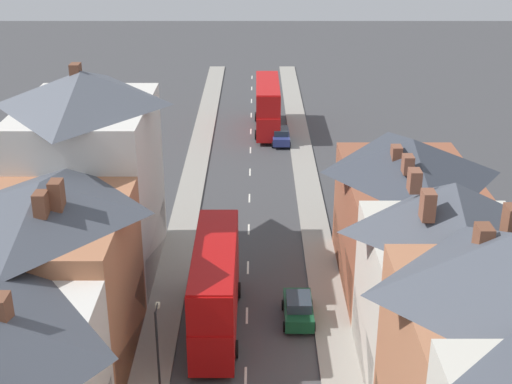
{
  "coord_description": "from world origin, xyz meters",
  "views": [
    {
      "loc": [
        0.56,
        -13.12,
        24.03
      ],
      "look_at": [
        0.71,
        38.04,
        2.25
      ],
      "focal_mm": 50.0,
      "sensor_mm": 36.0,
      "label": 1
    }
  ],
  "objects_px": {
    "car_near_blue": "(297,308)",
    "street_lamp": "(156,350)",
    "double_decker_bus_lead": "(214,285)",
    "double_decker_bus_mid_street": "(266,105)",
    "car_parked_left_a": "(279,136)"
  },
  "relations": [
    {
      "from": "car_parked_left_a",
      "to": "street_lamp",
      "type": "height_order",
      "value": "street_lamp"
    },
    {
      "from": "car_parked_left_a",
      "to": "street_lamp",
      "type": "relative_size",
      "value": 0.75
    },
    {
      "from": "double_decker_bus_lead",
      "to": "double_decker_bus_mid_street",
      "type": "relative_size",
      "value": 1.0
    },
    {
      "from": "double_decker_bus_lead",
      "to": "double_decker_bus_mid_street",
      "type": "bearing_deg",
      "value": 84.52
    },
    {
      "from": "car_near_blue",
      "to": "car_parked_left_a",
      "type": "distance_m",
      "value": 32.51
    },
    {
      "from": "car_near_blue",
      "to": "street_lamp",
      "type": "bearing_deg",
      "value": -134.31
    },
    {
      "from": "street_lamp",
      "to": "car_near_blue",
      "type": "bearing_deg",
      "value": 45.69
    },
    {
      "from": "car_parked_left_a",
      "to": "street_lamp",
      "type": "xyz_separation_m",
      "value": [
        -7.35,
        -40.04,
        2.39
      ]
    },
    {
      "from": "double_decker_bus_lead",
      "to": "street_lamp",
      "type": "height_order",
      "value": "street_lamp"
    },
    {
      "from": "double_decker_bus_mid_street",
      "to": "car_near_blue",
      "type": "bearing_deg",
      "value": -87.97
    },
    {
      "from": "double_decker_bus_mid_street",
      "to": "car_parked_left_a",
      "type": "xyz_separation_m",
      "value": [
        1.31,
        -4.41,
        -1.96
      ]
    },
    {
      "from": "car_parked_left_a",
      "to": "street_lamp",
      "type": "distance_m",
      "value": 40.78
    },
    {
      "from": "car_parked_left_a",
      "to": "double_decker_bus_mid_street",
      "type": "bearing_deg",
      "value": 106.52
    },
    {
      "from": "double_decker_bus_lead",
      "to": "car_near_blue",
      "type": "relative_size",
      "value": 2.79
    },
    {
      "from": "double_decker_bus_mid_street",
      "to": "street_lamp",
      "type": "distance_m",
      "value": 44.86
    }
  ]
}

